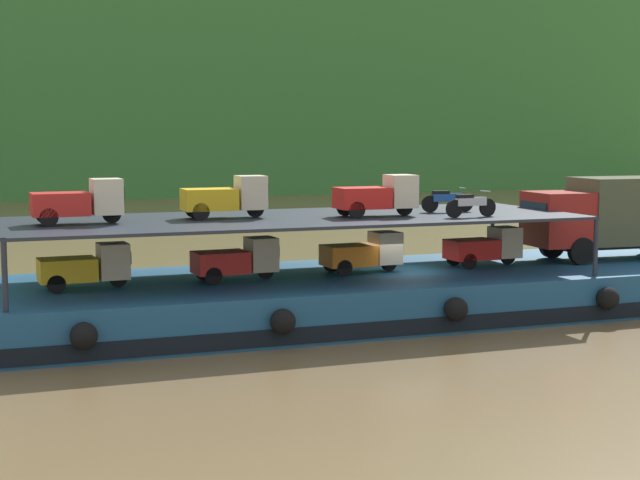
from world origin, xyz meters
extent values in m
plane|color=brown|center=(0.00, 0.00, 0.00)|extent=(400.00, 400.00, 0.00)
cube|color=#387533|center=(0.00, 73.32, 19.44)|extent=(129.60, 24.34, 38.87)
cube|color=navy|center=(0.00, 0.00, 0.75)|extent=(28.20, 7.66, 1.50)
cube|color=black|center=(0.00, -3.85, 0.35)|extent=(27.63, 0.06, 0.50)
sphere|color=black|center=(-11.28, -4.06, 0.85)|extent=(0.76, 0.76, 0.76)
sphere|color=black|center=(-5.64, -4.06, 0.85)|extent=(0.76, 0.76, 0.76)
sphere|color=black|center=(0.00, -4.06, 0.85)|extent=(0.76, 0.76, 0.76)
sphere|color=black|center=(5.64, -4.06, 0.85)|extent=(0.76, 0.76, 0.76)
cube|color=maroon|center=(6.50, 0.19, 3.10)|extent=(2.10, 2.28, 2.00)
cube|color=#192833|center=(5.47, 0.24, 3.45)|extent=(0.15, 1.84, 0.60)
cube|color=#474C33|center=(9.90, 0.02, 3.35)|extent=(4.91, 2.53, 2.50)
cube|color=black|center=(9.90, 0.02, 2.05)|extent=(6.86, 1.71, 0.20)
cylinder|color=black|center=(6.95, 1.18, 2.00)|extent=(1.01, 0.33, 1.00)
cylinder|color=black|center=(6.85, -0.84, 2.00)|extent=(1.01, 0.33, 1.00)
cylinder|color=#232833|center=(5.62, 3.35, 2.50)|extent=(0.16, 0.16, 2.00)
cylinder|color=#232833|center=(5.62, -3.35, 2.50)|extent=(0.16, 0.16, 2.00)
cylinder|color=#232833|center=(-13.22, -3.35, 2.50)|extent=(0.16, 0.16, 2.00)
cube|color=#232833|center=(-3.80, 0.00, 3.45)|extent=(19.00, 6.86, 0.10)
cube|color=gold|center=(-11.28, -0.15, 2.13)|extent=(1.74, 1.26, 0.70)
cube|color=beige|center=(-9.88, -0.10, 2.33)|extent=(0.94, 1.03, 1.10)
cube|color=#19232D|center=(-9.41, -0.08, 2.44)|extent=(0.07, 0.85, 0.38)
cylinder|color=black|center=(-9.73, -0.09, 1.78)|extent=(0.56, 0.16, 0.56)
cylinder|color=black|center=(-11.66, -0.69, 1.78)|extent=(0.56, 0.16, 0.56)
cylinder|color=black|center=(-11.70, 0.37, 1.78)|extent=(0.56, 0.16, 0.56)
cube|color=red|center=(-6.47, -0.17, 2.13)|extent=(1.76, 1.28, 0.70)
cube|color=#C6B793|center=(-5.08, -0.10, 2.33)|extent=(0.95, 1.04, 1.10)
cube|color=#19232D|center=(-4.61, -0.08, 2.44)|extent=(0.08, 0.85, 0.38)
cylinder|color=black|center=(-4.93, -0.09, 1.78)|extent=(0.57, 0.17, 0.56)
cylinder|color=black|center=(-6.85, -0.72, 1.78)|extent=(0.57, 0.17, 0.56)
cylinder|color=black|center=(-6.90, 0.34, 1.78)|extent=(0.57, 0.17, 0.56)
cube|color=orange|center=(-1.93, 0.06, 2.13)|extent=(1.75, 1.27, 0.70)
cube|color=beige|center=(-0.53, 0.11, 2.33)|extent=(0.94, 1.04, 1.10)
cube|color=#19232D|center=(-0.06, 0.13, 2.44)|extent=(0.07, 0.85, 0.38)
cylinder|color=black|center=(-0.38, 0.12, 1.78)|extent=(0.57, 0.16, 0.56)
cylinder|color=black|center=(-2.31, -0.49, 1.78)|extent=(0.57, 0.16, 0.56)
cylinder|color=black|center=(-2.35, 0.57, 1.78)|extent=(0.57, 0.16, 0.56)
cube|color=red|center=(2.84, 0.09, 2.13)|extent=(1.74, 1.26, 0.70)
cube|color=#C6B793|center=(4.24, 0.14, 2.33)|extent=(0.93, 1.03, 1.10)
cube|color=#19232D|center=(4.71, 0.16, 2.44)|extent=(0.07, 0.85, 0.38)
cylinder|color=black|center=(4.39, 0.15, 1.78)|extent=(0.56, 0.16, 0.56)
cylinder|color=black|center=(2.46, -0.45, 1.78)|extent=(0.56, 0.16, 0.56)
cylinder|color=black|center=(2.42, 0.61, 1.78)|extent=(0.56, 0.16, 0.56)
cube|color=red|center=(-11.42, -0.05, 4.13)|extent=(1.73, 1.24, 0.70)
cube|color=beige|center=(-10.02, -0.02, 4.33)|extent=(0.92, 1.02, 1.10)
cube|color=#19232D|center=(-9.55, -0.01, 4.44)|extent=(0.06, 0.85, 0.38)
cylinder|color=black|center=(-9.87, -0.01, 3.78)|extent=(0.56, 0.15, 0.56)
cylinder|color=black|center=(-11.81, -0.58, 3.78)|extent=(0.56, 0.15, 0.56)
cylinder|color=black|center=(-11.83, 0.48, 3.78)|extent=(0.56, 0.15, 0.56)
cube|color=gold|center=(-6.68, 0.39, 4.13)|extent=(1.72, 1.23, 0.70)
cube|color=beige|center=(-5.28, 0.37, 4.33)|extent=(0.92, 1.01, 1.10)
cube|color=#19232D|center=(-4.81, 0.36, 4.44)|extent=(0.05, 0.85, 0.38)
cylinder|color=black|center=(-5.13, 0.36, 3.78)|extent=(0.56, 0.15, 0.56)
cylinder|color=black|center=(-7.09, -0.14, 3.78)|extent=(0.56, 0.15, 0.56)
cylinder|color=black|center=(-7.07, 0.92, 3.78)|extent=(0.56, 0.15, 0.56)
cube|color=red|center=(-1.76, -0.70, 4.13)|extent=(1.72, 1.22, 0.70)
cube|color=beige|center=(-0.36, -0.72, 4.33)|extent=(0.91, 1.01, 1.10)
cube|color=#19232D|center=(0.11, -0.73, 4.44)|extent=(0.05, 0.85, 0.38)
cylinder|color=black|center=(-0.21, -0.72, 3.78)|extent=(0.56, 0.15, 0.56)
cylinder|color=black|center=(-2.16, -1.23, 3.78)|extent=(0.56, 0.15, 0.56)
cylinder|color=black|center=(-2.15, -0.17, 3.78)|extent=(0.56, 0.15, 0.56)
cylinder|color=black|center=(2.24, -2.01, 3.80)|extent=(0.61, 0.14, 0.60)
cylinder|color=black|center=(0.94, -2.10, 3.80)|extent=(0.61, 0.14, 0.60)
cube|color=#B7B7BC|center=(1.59, -2.06, 4.02)|extent=(1.11, 0.27, 0.28)
cube|color=black|center=(1.34, -2.08, 4.20)|extent=(0.61, 0.24, 0.12)
cylinder|color=#B2B2B7|center=(2.14, -2.02, 4.35)|extent=(0.08, 0.55, 0.04)
cylinder|color=black|center=(2.45, -0.08, 3.80)|extent=(0.61, 0.18, 0.60)
cylinder|color=black|center=(1.16, 0.08, 3.80)|extent=(0.61, 0.18, 0.60)
cube|color=#1E4C99|center=(1.80, 0.00, 4.02)|extent=(1.12, 0.34, 0.28)
cube|color=black|center=(1.55, 0.03, 4.20)|extent=(0.62, 0.28, 0.12)
cylinder|color=#B2B2B7|center=(2.35, -0.07, 4.35)|extent=(0.11, 0.55, 0.04)
camera|label=1|loc=(-14.25, -30.22, 6.31)|focal=54.35mm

